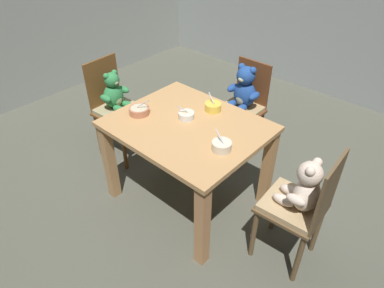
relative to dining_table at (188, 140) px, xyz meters
name	(u,v)px	position (x,y,z in m)	size (l,w,h in m)	color
ground_plane	(188,198)	(0.00, 0.00, -0.62)	(5.20, 5.20, 0.04)	#515245
dining_table	(188,140)	(0.00, 0.00, 0.00)	(1.08, 0.89, 0.73)	tan
teddy_chair_far_center	(243,98)	(-0.07, 0.82, -0.01)	(0.37, 0.40, 0.90)	brown
teddy_chair_near_right	(301,198)	(0.91, 0.05, -0.03)	(0.40, 0.39, 0.92)	brown
teddy_chair_near_left	(116,102)	(-0.92, 0.04, -0.04)	(0.44, 0.41, 0.93)	brown
porridge_bowl_yellow_far_center	(213,107)	(0.01, 0.28, 0.17)	(0.13, 0.13, 0.12)	yellow
porridge_bowl_cream_near_right	(222,146)	(0.37, -0.07, 0.17)	(0.14, 0.13, 0.12)	beige
porridge_bowl_white_center	(186,115)	(-0.06, 0.05, 0.16)	(0.12, 0.12, 0.11)	silver
porridge_bowl_terracotta_near_left	(139,111)	(-0.37, -0.14, 0.16)	(0.16, 0.15, 0.13)	#BB7353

